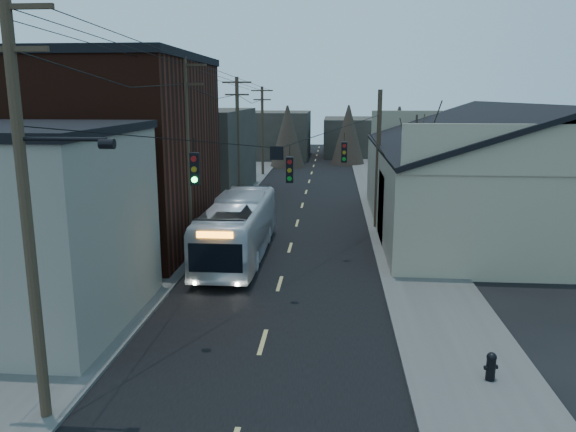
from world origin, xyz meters
name	(u,v)px	position (x,y,z in m)	size (l,w,h in m)	color
road_surface	(301,211)	(0.00, 30.00, 0.01)	(9.00, 110.00, 0.02)	black
sidewalk_left	(212,209)	(-6.50, 30.00, 0.06)	(4.00, 110.00, 0.12)	#474744
sidewalk_right	(392,212)	(6.50, 30.00, 0.06)	(4.00, 110.00, 0.12)	#474744
building_clapboard	(14,230)	(-9.00, 9.00, 3.50)	(8.00, 8.00, 7.00)	slate
building_brick	(106,155)	(-10.00, 20.00, 5.00)	(10.00, 12.00, 10.00)	black
building_left_far	(190,153)	(-9.50, 36.00, 3.50)	(9.00, 14.00, 7.00)	#2E2A25
warehouse	(510,188)	(13.00, 25.00, 2.70)	(16.16, 20.60, 7.73)	gray
building_far_left	(271,135)	(-6.00, 65.00, 3.00)	(10.00, 12.00, 6.00)	#2E2A25
building_far_right	(368,136)	(7.00, 70.00, 2.50)	(12.00, 14.00, 5.00)	#2E2A25
bare_tree	(414,184)	(6.50, 20.00, 3.60)	(0.40, 0.40, 7.20)	black
utility_lines	(244,149)	(-3.11, 24.14, 4.95)	(11.24, 45.28, 10.50)	#382B1E
bus	(238,228)	(-2.50, 17.92, 1.56)	(2.62, 11.19, 3.12)	silver
parked_car	(242,208)	(-3.90, 27.80, 0.63)	(1.33, 3.81, 1.25)	#9FA3A6
fire_hydrant	(491,365)	(6.91, 5.78, 0.57)	(0.41, 0.29, 0.85)	black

